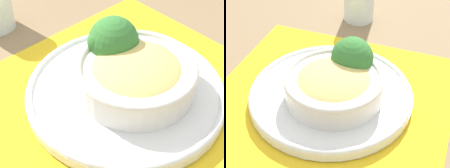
# 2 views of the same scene
# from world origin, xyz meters

# --- Properties ---
(ground_plane) EXTENTS (4.00, 4.00, 0.00)m
(ground_plane) POSITION_xyz_m (0.00, 0.00, 0.00)
(ground_plane) COLOR #8C704C
(placemat) EXTENTS (0.48, 0.45, 0.00)m
(placemat) POSITION_xyz_m (0.00, 0.00, 0.00)
(placemat) COLOR yellow
(placemat) RESTS_ON ground_plane
(plate) EXTENTS (0.30, 0.30, 0.02)m
(plate) POSITION_xyz_m (0.00, 0.00, 0.02)
(plate) COLOR white
(plate) RESTS_ON placemat
(bowl) EXTENTS (0.18, 0.18, 0.06)m
(bowl) POSITION_xyz_m (0.01, -0.01, 0.05)
(bowl) COLOR silver
(bowl) RESTS_ON plate
(broccoli_floret) EXTENTS (0.08, 0.08, 0.09)m
(broccoli_floret) POSITION_xyz_m (0.03, 0.05, 0.07)
(broccoli_floret) COLOR #84AD5B
(broccoli_floret) RESTS_ON plate
(carrot_slice_near) EXTENTS (0.04, 0.04, 0.01)m
(carrot_slice_near) POSITION_xyz_m (-0.00, 0.05, 0.02)
(carrot_slice_near) COLOR orange
(carrot_slice_near) RESTS_ON plate
(carrot_slice_middle) EXTENTS (0.04, 0.04, 0.01)m
(carrot_slice_middle) POSITION_xyz_m (-0.02, 0.05, 0.02)
(carrot_slice_middle) COLOR orange
(carrot_slice_middle) RESTS_ON plate
(carrot_slice_far) EXTENTS (0.04, 0.04, 0.01)m
(carrot_slice_far) POSITION_xyz_m (-0.03, 0.04, 0.02)
(carrot_slice_far) COLOR orange
(carrot_slice_far) RESTS_ON plate
(carrot_slice_extra) EXTENTS (0.04, 0.04, 0.01)m
(carrot_slice_extra) POSITION_xyz_m (-0.04, 0.02, 0.02)
(carrot_slice_extra) COLOR orange
(carrot_slice_extra) RESTS_ON plate
(water_glass) EXTENTS (0.07, 0.07, 0.11)m
(water_glass) POSITION_xyz_m (-0.02, 0.31, 0.05)
(water_glass) COLOR silver
(water_glass) RESTS_ON ground_plane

